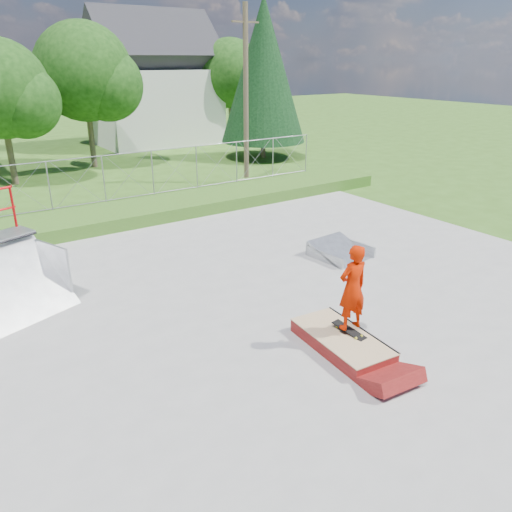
{
  "coord_description": "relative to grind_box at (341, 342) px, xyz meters",
  "views": [
    {
      "loc": [
        -5.77,
        -8.3,
        5.66
      ],
      "look_at": [
        0.73,
        1.23,
        1.1
      ],
      "focal_mm": 35.0,
      "sensor_mm": 36.0,
      "label": 1
    }
  ],
  "objects": [
    {
      "name": "tree_center",
      "position": [
        2.01,
        21.67,
        4.68
      ],
      "size": [
        5.44,
        5.12,
        7.6
      ],
      "color": "brown",
      "rests_on": "ground"
    },
    {
      "name": "tree_back_mid",
      "position": [
        4.44,
        29.72,
        3.46
      ],
      "size": [
        4.08,
        3.84,
        5.7
      ],
      "color": "brown",
      "rests_on": "ground"
    },
    {
      "name": "concrete_pad",
      "position": [
        -0.77,
        1.86,
        -0.15
      ],
      "size": [
        20.0,
        16.0,
        0.04
      ],
      "primitive_type": "cube",
      "color": "gray",
      "rests_on": "ground"
    },
    {
      "name": "utility_pole",
      "position": [
        6.73,
        13.86,
        3.83
      ],
      "size": [
        0.24,
        0.24,
        8.0
      ],
      "primitive_type": "cylinder",
      "color": "brown",
      "rests_on": "ground"
    },
    {
      "name": "chain_link_fence",
      "position": [
        -0.77,
        12.36,
        1.23
      ],
      "size": [
        20.0,
        0.06,
        1.8
      ],
      "primitive_type": null,
      "color": "gray",
      "rests_on": "grass_berm"
    },
    {
      "name": "skateboard",
      "position": [
        0.2,
        -0.0,
        0.21
      ],
      "size": [
        0.32,
        0.82,
        0.13
      ],
      "primitive_type": "cube",
      "rotation": [
        0.14,
        0.0,
        0.12
      ],
      "color": "black",
      "rests_on": "grind_box"
    },
    {
      "name": "skater",
      "position": [
        0.2,
        -0.0,
        1.13
      ],
      "size": [
        0.7,
        0.49,
        1.83
      ],
      "primitive_type": "imported",
      "rotation": [
        0.0,
        0.0,
        3.07
      ],
      "color": "#C21A00",
      "rests_on": "grind_box"
    },
    {
      "name": "gable_house",
      "position": [
        8.23,
        27.86,
        3.67
      ],
      "size": [
        8.4,
        6.08,
        8.94
      ],
      "color": "silver",
      "rests_on": "ground"
    },
    {
      "name": "grind_box",
      "position": [
        0.0,
        0.0,
        0.0
      ],
      "size": [
        1.28,
        2.33,
        0.33
      ],
      "rotation": [
        0.0,
        0.0,
        -0.09
      ],
      "color": "maroon",
      "rests_on": "concrete_pad"
    },
    {
      "name": "conifer_tree",
      "position": [
        11.23,
        18.86,
        4.88
      ],
      "size": [
        5.04,
        5.04,
        9.1
      ],
      "color": "brown",
      "rests_on": "ground"
    },
    {
      "name": "tree_right_far",
      "position": [
        13.49,
        25.68,
        4.37
      ],
      "size": [
        5.1,
        4.8,
        7.12
      ],
      "color": "brown",
      "rests_on": "ground"
    },
    {
      "name": "flat_bank_ramp",
      "position": [
        3.59,
        3.83,
        0.06
      ],
      "size": [
        1.6,
        1.69,
        0.45
      ],
      "primitive_type": null,
      "rotation": [
        0.0,
        0.0,
        0.08
      ],
      "color": "gray",
      "rests_on": "concrete_pad"
    },
    {
      "name": "ground",
      "position": [
        -0.77,
        1.86,
        -0.17
      ],
      "size": [
        120.0,
        120.0,
        0.0
      ],
      "primitive_type": "plane",
      "color": "#365C1A",
      "rests_on": "ground"
    },
    {
      "name": "tree_left_near",
      "position": [
        -2.53,
        19.7,
        4.07
      ],
      "size": [
        4.76,
        4.48,
        6.65
      ],
      "color": "brown",
      "rests_on": "ground"
    },
    {
      "name": "grass_berm",
      "position": [
        -0.77,
        11.36,
        0.08
      ],
      "size": [
        24.0,
        3.0,
        0.5
      ],
      "primitive_type": "cube",
      "color": "#365C1A",
      "rests_on": "ground"
    }
  ]
}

